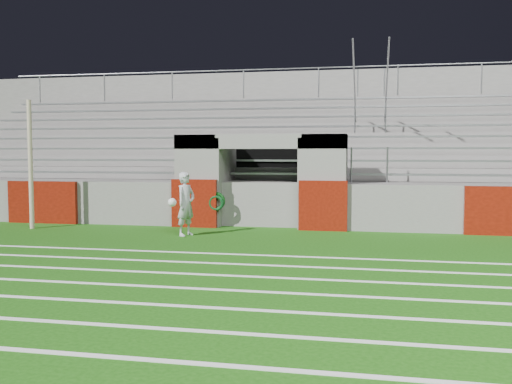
# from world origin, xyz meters

# --- Properties ---
(ground) EXTENTS (90.00, 90.00, 0.00)m
(ground) POSITION_xyz_m (0.00, 0.00, 0.00)
(ground) COLOR #174C0C
(ground) RESTS_ON ground
(field_post) EXTENTS (0.12, 0.12, 3.54)m
(field_post) POSITION_xyz_m (-6.13, 1.81, 1.77)
(field_post) COLOR #C7B494
(field_post) RESTS_ON ground
(field_markings) EXTENTS (28.00, 8.09, 0.01)m
(field_markings) POSITION_xyz_m (0.00, -5.00, 0.01)
(field_markings) COLOR white
(field_markings) RESTS_ON ground
(stadium_structure) EXTENTS (26.00, 8.48, 5.42)m
(stadium_structure) POSITION_xyz_m (0.00, 7.97, 1.49)
(stadium_structure) COLOR slate
(stadium_structure) RESTS_ON ground
(goalkeeper_with_ball) EXTENTS (0.68, 0.69, 1.61)m
(goalkeeper_with_ball) POSITION_xyz_m (-1.52, 1.35, 0.81)
(goalkeeper_with_ball) COLOR #B3B7BD
(goalkeeper_with_ball) RESTS_ON ground
(hose_coil) EXTENTS (0.50, 0.14, 0.52)m
(hose_coil) POSITION_xyz_m (-1.15, 2.93, 0.73)
(hose_coil) COLOR #0B380F
(hose_coil) RESTS_ON ground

